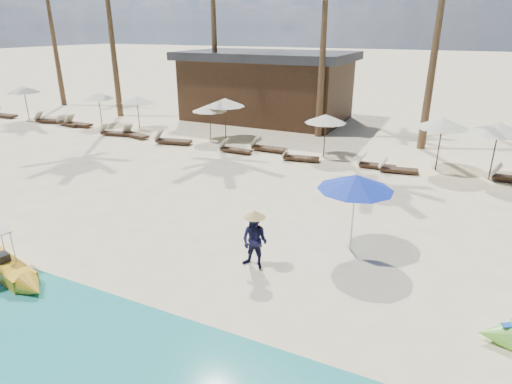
% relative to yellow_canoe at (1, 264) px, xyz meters
% --- Properties ---
extents(ground, '(240.00, 240.00, 0.00)m').
position_rel_yellow_canoe_xyz_m(ground, '(6.16, 2.89, -0.19)').
color(ground, '#FFEFBC').
rests_on(ground, ground).
extents(yellow_canoe, '(4.43, 1.31, 1.16)m').
position_rel_yellow_canoe_xyz_m(yellow_canoe, '(0.00, 0.00, 0.00)').
color(yellow_canoe, yellow).
rests_on(yellow_canoe, ground).
extents(vendor_green, '(0.74, 0.59, 1.46)m').
position_rel_yellow_canoe_xyz_m(vendor_green, '(5.69, 2.91, 0.54)').
color(vendor_green, '#151439').
rests_on(vendor_green, ground).
extents(blue_umbrella, '(2.01, 2.01, 2.17)m').
position_rel_yellow_canoe_xyz_m(blue_umbrella, '(7.66, 4.93, 1.77)').
color(blue_umbrella, '#99999E').
rests_on(blue_umbrella, ground).
extents(resort_parasol_0, '(2.11, 2.11, 2.17)m').
position_rel_yellow_canoe_xyz_m(resort_parasol_0, '(-16.11, 13.38, 1.77)').
color(resort_parasol_0, '#3B2618').
rests_on(resort_parasol_0, ground).
extents(lounger_0_left, '(1.93, 0.65, 0.65)m').
position_rel_yellow_canoe_xyz_m(lounger_0_left, '(-18.15, 13.03, 0.03)').
color(lounger_0_left, '#3B2618').
rests_on(lounger_0_left, ground).
extents(lounger_0_right, '(1.93, 1.07, 0.63)m').
position_rel_yellow_canoe_xyz_m(lounger_0_right, '(-13.90, 13.08, 0.02)').
color(lounger_0_right, '#3B2618').
rests_on(lounger_0_right, ground).
extents(resort_parasol_1, '(1.98, 1.98, 2.04)m').
position_rel_yellow_canoe_xyz_m(resort_parasol_1, '(-10.25, 13.98, 1.65)').
color(resort_parasol_1, '#3B2618').
rests_on(resort_parasol_1, ground).
extents(lounger_1_left, '(1.77, 0.74, 0.58)m').
position_rel_yellow_canoe_xyz_m(lounger_1_left, '(-12.07, 12.99, 0.00)').
color(lounger_1_left, '#3B2618').
rests_on(lounger_1_left, ground).
extents(lounger_1_right, '(1.85, 0.58, 0.63)m').
position_rel_yellow_canoe_xyz_m(lounger_1_right, '(-11.40, 13.12, 0.02)').
color(lounger_1_right, '#3B2618').
rests_on(lounger_1_right, ground).
extents(resort_parasol_2, '(1.88, 1.88, 1.94)m').
position_rel_yellow_canoe_xyz_m(resort_parasol_2, '(-7.62, 14.38, 1.55)').
color(resort_parasol_2, '#3B2618').
rests_on(resort_parasol_2, ground).
extents(lounger_2_left, '(1.80, 0.92, 0.58)m').
position_rel_yellow_canoe_xyz_m(lounger_2_left, '(-7.70, 12.28, 0.01)').
color(lounger_2_left, '#3B2618').
rests_on(lounger_2_left, ground).
extents(resort_parasol_3, '(1.88, 1.88, 1.94)m').
position_rel_yellow_canoe_xyz_m(resort_parasol_3, '(-2.22, 13.79, 1.56)').
color(resort_parasol_3, '#3B2618').
rests_on(resort_parasol_3, ground).
extents(lounger_3_left, '(1.85, 0.94, 0.60)m').
position_rel_yellow_canoe_xyz_m(lounger_3_left, '(-6.35, 12.46, 0.01)').
color(lounger_3_left, '#3B2618').
rests_on(lounger_3_left, ground).
extents(lounger_3_right, '(2.02, 0.99, 0.66)m').
position_rel_yellow_canoe_xyz_m(lounger_3_right, '(-3.63, 12.14, 0.03)').
color(lounger_3_right, '#3B2618').
rests_on(lounger_3_right, ground).
extents(resort_parasol_4, '(2.15, 2.15, 2.22)m').
position_rel_yellow_canoe_xyz_m(resort_parasol_4, '(-1.58, 14.33, 1.81)').
color(resort_parasol_4, '#3B2618').
rests_on(resort_parasol_4, ground).
extents(lounger_4_left, '(1.64, 0.51, 0.56)m').
position_rel_yellow_canoe_xyz_m(lounger_4_left, '(0.13, 12.11, -0.00)').
color(lounger_4_left, '#3B2618').
rests_on(lounger_4_left, ground).
extents(lounger_4_right, '(1.83, 0.56, 0.62)m').
position_rel_yellow_canoe_xyz_m(lounger_4_right, '(1.48, 13.03, 0.02)').
color(lounger_4_right, '#3B2618').
rests_on(lounger_4_right, ground).
extents(resort_parasol_5, '(1.94, 1.94, 2.00)m').
position_rel_yellow_canoe_xyz_m(resort_parasol_5, '(4.28, 13.39, 1.62)').
color(resort_parasol_5, '#3B2618').
rests_on(resort_parasol_5, ground).
extents(lounger_5_left, '(1.76, 0.78, 0.58)m').
position_rel_yellow_canoe_xyz_m(lounger_5_left, '(3.45, 12.19, 0.00)').
color(lounger_5_left, '#3B2618').
rests_on(lounger_5_left, ground).
extents(resort_parasol_6, '(2.20, 2.20, 2.27)m').
position_rel_yellow_canoe_xyz_m(resort_parasol_6, '(9.25, 13.49, 1.85)').
color(resort_parasol_6, '#3B2618').
rests_on(resort_parasol_6, ground).
extents(lounger_6_left, '(1.63, 0.55, 0.55)m').
position_rel_yellow_canoe_xyz_m(lounger_6_left, '(6.83, 12.55, -0.01)').
color(lounger_6_left, '#3B2618').
rests_on(lounger_6_left, ground).
extents(lounger_6_right, '(1.68, 0.75, 0.55)m').
position_rel_yellow_canoe_xyz_m(lounger_6_right, '(7.77, 12.34, -0.01)').
color(lounger_6_right, '#3B2618').
rests_on(lounger_6_right, ground).
extents(resort_parasol_7, '(2.25, 2.25, 2.32)m').
position_rel_yellow_canoe_xyz_m(resort_parasol_7, '(11.29, 13.13, 1.90)').
color(resort_parasol_7, '#3B2618').
rests_on(resort_parasol_7, ground).
extents(pavilion_west, '(10.80, 6.60, 4.30)m').
position_rel_yellow_canoe_xyz_m(pavilion_west, '(-1.84, 20.39, 2.00)').
color(pavilion_west, '#3B2618').
rests_on(pavilion_west, ground).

